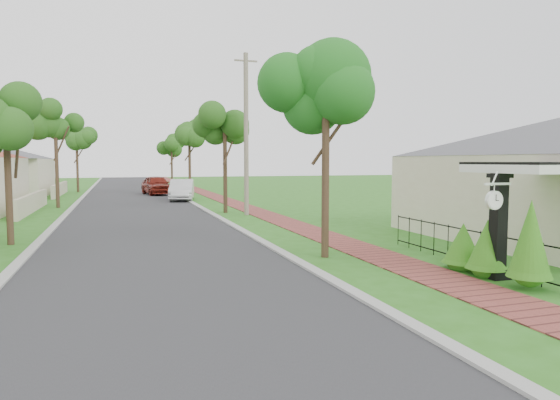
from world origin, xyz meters
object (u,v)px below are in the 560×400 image
near_tree (326,93)px  utility_pole (246,134)px  parked_car_white (182,190)px  porch_post (498,232)px  station_clock (494,199)px  parked_car_red (157,185)px

near_tree → utility_pole: size_ratio=0.72×
parked_car_white → near_tree: 23.06m
porch_post → parked_car_white: bearing=99.2°
utility_pole → station_clock: 16.15m
porch_post → station_clock: porch_post is taller
near_tree → utility_pole: 11.81m
porch_post → utility_pole: bearing=98.3°
porch_post → near_tree: (-2.87, 3.71, 3.62)m
parked_car_red → utility_pole: bearing=-88.4°
porch_post → parked_car_white: porch_post is taller
parked_car_red → parked_car_white: (1.26, -6.78, -0.06)m
porch_post → near_tree: bearing=127.6°
utility_pole → station_clock: utility_pole is taller
parked_car_red → near_tree: size_ratio=0.79×
near_tree → station_clock: size_ratio=8.30×
parked_car_red → near_tree: 29.82m
parked_car_red → utility_pole: (3.27, -17.66, 3.40)m
parked_car_white → utility_pole: 11.60m
utility_pole → near_tree: bearing=-93.0°
porch_post → station_clock: size_ratio=3.52×
parked_car_red → parked_car_white: size_ratio=1.04×
station_clock → near_tree: bearing=120.0°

